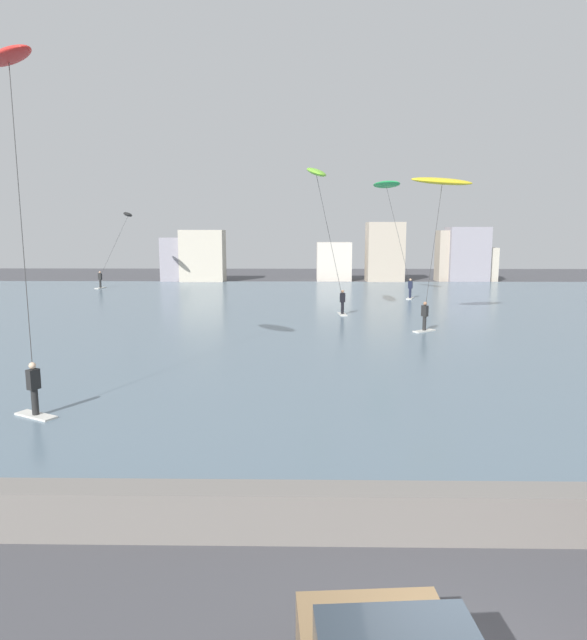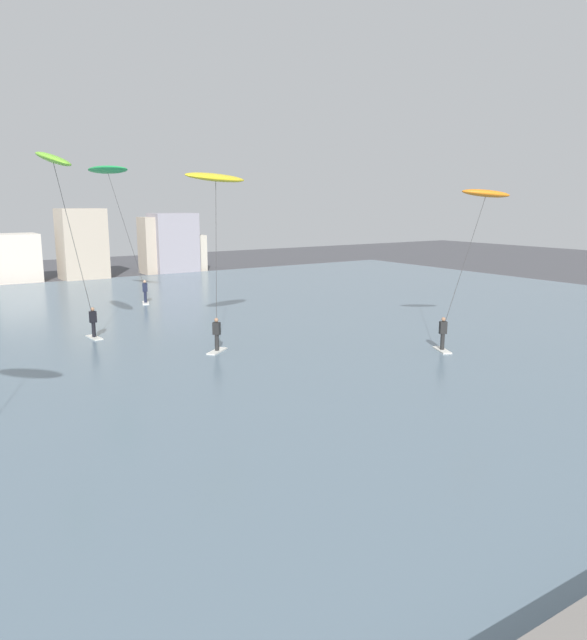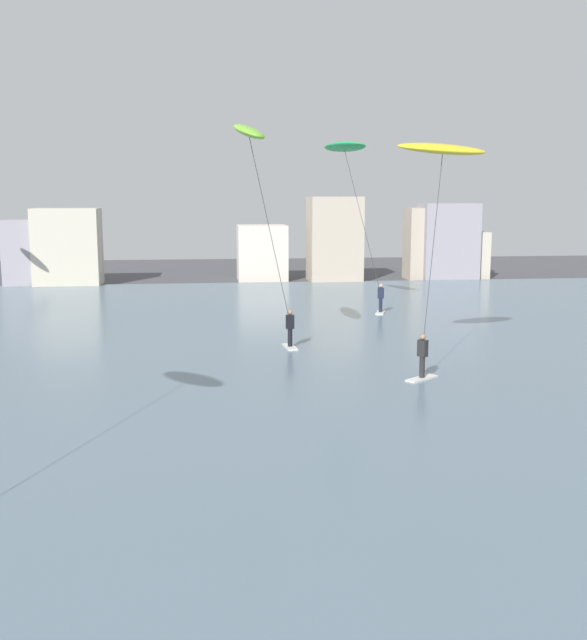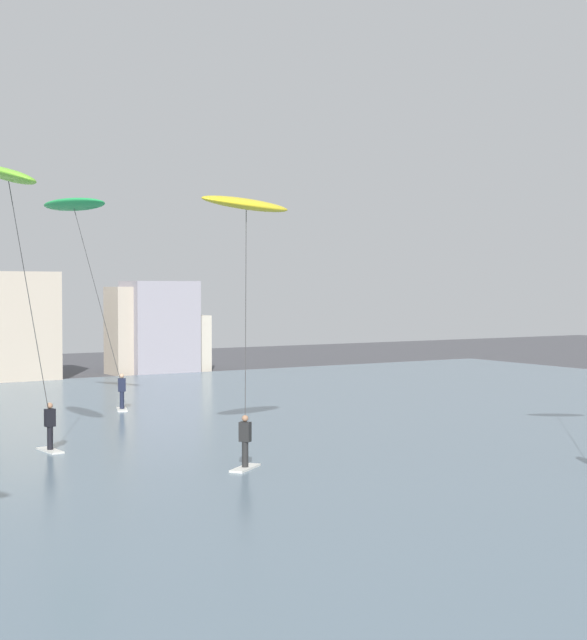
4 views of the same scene
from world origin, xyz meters
TOP-DOWN VIEW (x-y plane):
  - water_bay at (0.00, 30.70)m, footprint 84.00×52.00m
  - far_shore_buildings at (5.40, 58.23)m, footprint 37.41×5.47m
  - kitesurfer_yellow at (5.80, 27.02)m, footprint 4.13×3.85m
  - kitesurfer_lime at (-1.05, 29.70)m, footprint 2.86×4.48m
  - kitesurfer_green at (4.81, 40.63)m, footprint 3.87×4.06m

SIDE VIEW (x-z plane):
  - water_bay at x=0.00m, z-range 0.00..0.10m
  - far_shore_buildings at x=5.40m, z-range -0.54..6.04m
  - kitesurfer_yellow at x=5.80m, z-range 3.55..12.17m
  - kitesurfer_lime at x=-1.05m, z-range 3.69..13.34m
  - kitesurfer_green at x=4.81m, z-range 3.94..13.46m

